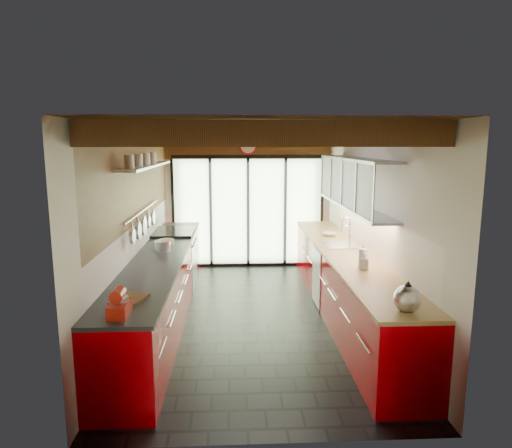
# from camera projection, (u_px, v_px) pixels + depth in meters

# --- Properties ---
(ground) EXTENTS (5.50, 5.50, 0.00)m
(ground) POSITION_uv_depth(u_px,v_px,m) (254.00, 317.00, 6.40)
(ground) COLOR black
(ground) RESTS_ON ground
(room_shell) EXTENTS (5.50, 5.50, 5.50)m
(room_shell) POSITION_uv_depth(u_px,v_px,m) (254.00, 200.00, 6.11)
(room_shell) COLOR silver
(room_shell) RESTS_ON ground
(ceiling_beams) EXTENTS (3.14, 5.06, 4.90)m
(ceiling_beams) POSITION_uv_depth(u_px,v_px,m) (253.00, 139.00, 6.34)
(ceiling_beams) COLOR #593316
(ceiling_beams) RESTS_ON ground
(glass_door) EXTENTS (2.95, 0.10, 2.90)m
(glass_door) POSITION_uv_depth(u_px,v_px,m) (248.00, 182.00, 8.75)
(glass_door) COLOR #C6EAAD
(glass_door) RESTS_ON ground
(left_counter) EXTENTS (0.68, 5.00, 0.92)m
(left_counter) POSITION_uv_depth(u_px,v_px,m) (161.00, 286.00, 6.26)
(left_counter) COLOR #AE0007
(left_counter) RESTS_ON ground
(range_stove) EXTENTS (0.66, 0.90, 0.97)m
(range_stove) POSITION_uv_depth(u_px,v_px,m) (175.00, 259.00, 7.68)
(range_stove) COLOR silver
(range_stove) RESTS_ON ground
(right_counter) EXTENTS (0.68, 5.00, 0.92)m
(right_counter) POSITION_uv_depth(u_px,v_px,m) (345.00, 284.00, 6.38)
(right_counter) COLOR #AE0007
(right_counter) RESTS_ON ground
(sink_assembly) EXTENTS (0.45, 0.52, 0.43)m
(sink_assembly) POSITION_uv_depth(u_px,v_px,m) (341.00, 243.00, 6.68)
(sink_assembly) COLOR silver
(sink_assembly) RESTS_ON right_counter
(upper_cabinets_right) EXTENTS (0.34, 3.00, 3.00)m
(upper_cabinets_right) POSITION_uv_depth(u_px,v_px,m) (354.00, 183.00, 6.43)
(upper_cabinets_right) COLOR silver
(upper_cabinets_right) RESTS_ON ground
(left_wall_fixtures) EXTENTS (0.28, 2.60, 0.96)m
(left_wall_fixtures) POSITION_uv_depth(u_px,v_px,m) (146.00, 185.00, 6.18)
(left_wall_fixtures) COLOR silver
(left_wall_fixtures) RESTS_ON ground
(stand_mixer) EXTENTS (0.16, 0.28, 0.26)m
(stand_mixer) POSITION_uv_depth(u_px,v_px,m) (119.00, 305.00, 3.95)
(stand_mixer) COLOR #AF1C0E
(stand_mixer) RESTS_ON left_counter
(pot_large) EXTENTS (0.29, 0.29, 0.14)m
(pot_large) POSITION_uv_depth(u_px,v_px,m) (163.00, 246.00, 6.35)
(pot_large) COLOR silver
(pot_large) RESTS_ON left_counter
(pot_small) EXTENTS (0.27, 0.27, 0.09)m
(pot_small) POSITION_uv_depth(u_px,v_px,m) (166.00, 242.00, 6.70)
(pot_small) COLOR silver
(pot_small) RESTS_ON left_counter
(cutting_board) EXTENTS (0.34, 0.41, 0.03)m
(cutting_board) POSITION_uv_depth(u_px,v_px,m) (130.00, 299.00, 4.34)
(cutting_board) COLOR brown
(cutting_board) RESTS_ON left_counter
(kettle) EXTENTS (0.31, 0.34, 0.29)m
(kettle) POSITION_uv_depth(u_px,v_px,m) (407.00, 297.00, 4.06)
(kettle) COLOR silver
(kettle) RESTS_ON right_counter
(paper_towel) EXTENTS (0.14, 0.14, 0.28)m
(paper_towel) POSITION_uv_depth(u_px,v_px,m) (363.00, 259.00, 5.46)
(paper_towel) COLOR white
(paper_towel) RESTS_ON right_counter
(soap_bottle) EXTENTS (0.12, 0.12, 0.21)m
(soap_bottle) POSITION_uv_depth(u_px,v_px,m) (365.00, 261.00, 5.39)
(soap_bottle) COLOR silver
(soap_bottle) RESTS_ON right_counter
(bowl) EXTENTS (0.23, 0.23, 0.05)m
(bowl) POSITION_uv_depth(u_px,v_px,m) (330.00, 234.00, 7.37)
(bowl) COLOR silver
(bowl) RESTS_ON right_counter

